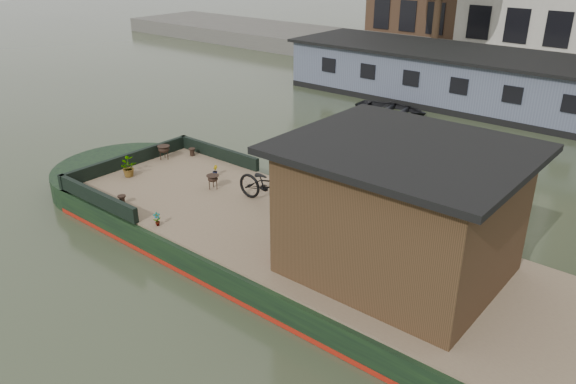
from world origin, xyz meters
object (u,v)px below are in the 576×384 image
Objects in this scene: brazier_front at (213,182)px; brazier_rear at (164,152)px; dinghy at (392,105)px; bicycle at (269,185)px; cabin at (400,210)px.

brazier_rear is (-2.51, 0.53, 0.02)m from brazier_front.
dinghy is at bearing 95.89° from brazier_front.
brazier_front is at bearing -11.96° from brazier_rear.
bicycle is at bearing -170.63° from dinghy.
cabin is 2.26× the size of bicycle.
bicycle reaches higher than dinghy.
brazier_rear is at bearing 168.04° from brazier_front.
dinghy is (-1.08, 10.53, -0.53)m from brazier_front.
brazier_front is at bearing -179.51° from dinghy.
cabin is at bearing -155.21° from dinghy.
cabin reaches higher than brazier_front.
cabin reaches higher than brazier_rear.
brazier_front reaches higher than dinghy.
dinghy is at bearing 81.87° from brazier_rear.
brazier_front is 10.59m from dinghy.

